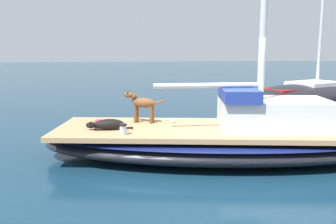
% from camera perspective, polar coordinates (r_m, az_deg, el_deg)
% --- Properties ---
extents(ground_plane, '(120.00, 120.00, 0.00)m').
position_cam_1_polar(ground_plane, '(7.78, 7.38, -7.18)').
color(ground_plane, '#143347').
extents(sailboat_main, '(3.71, 7.56, 0.66)m').
position_cam_1_polar(sailboat_main, '(7.69, 7.43, -4.79)').
color(sailboat_main, black).
rests_on(sailboat_main, ground).
extents(cabin_house, '(1.75, 2.43, 0.84)m').
position_cam_1_polar(cabin_house, '(7.72, 15.85, 0.06)').
color(cabin_house, silver).
rests_on(cabin_house, sailboat_main).
extents(dog_black, '(0.28, 0.95, 0.22)m').
position_cam_1_polar(dog_black, '(7.42, -9.53, -1.96)').
color(dog_black, black).
rests_on(dog_black, sailboat_main).
extents(dog_brown, '(0.42, 0.90, 0.70)m').
position_cam_1_polar(dog_brown, '(8.00, -4.16, 1.30)').
color(dog_brown, brown).
rests_on(dog_brown, sailboat_main).
extents(deck_winch, '(0.16, 0.16, 0.21)m').
position_cam_1_polar(deck_winch, '(6.95, -7.09, -2.78)').
color(deck_winch, '#B7B7BC').
rests_on(deck_winch, sailboat_main).
extents(coiled_rope, '(0.32, 0.32, 0.04)m').
position_cam_1_polar(coiled_rope, '(8.13, 0.14, -1.39)').
color(coiled_rope, beige).
rests_on(coiled_rope, sailboat_main).
extents(deck_towel, '(0.62, 0.46, 0.03)m').
position_cam_1_polar(deck_towel, '(8.10, -10.51, -1.65)').
color(deck_towel, '#C6333D').
rests_on(deck_towel, sailboat_main).
extents(moored_boat_port_side, '(4.99, 6.92, 7.67)m').
position_cam_1_polar(moored_boat_port_side, '(15.08, 20.93, 2.58)').
color(moored_boat_port_side, black).
rests_on(moored_boat_port_side, ground).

